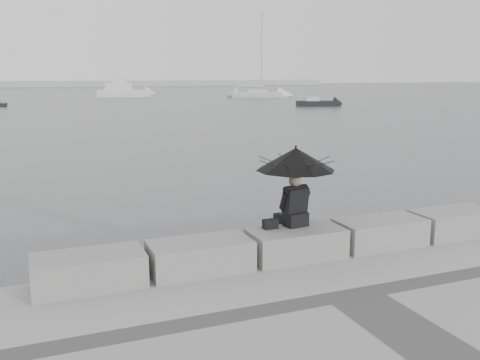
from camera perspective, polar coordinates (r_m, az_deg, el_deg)
name	(u,v)px	position (r m, az deg, el deg)	size (l,w,h in m)	color
ground	(284,276)	(9.76, 4.67, -10.21)	(360.00, 360.00, 0.00)	#444649
stone_block_far_left	(89,271)	(8.18, -15.83, -9.31)	(1.60, 0.80, 0.50)	slate
stone_block_left	(200,256)	(8.50, -4.27, -8.12)	(1.60, 0.80, 0.50)	slate
stone_block_centre	(296,244)	(9.13, 6.02, -6.77)	(1.60, 0.80, 0.50)	slate
stone_block_right	(380,233)	(10.01, 14.69, -5.46)	(1.60, 0.80, 0.50)	slate
stone_block_far_right	(453,223)	(11.08, 21.79, -4.28)	(1.60, 0.80, 0.50)	slate
seated_person	(296,166)	(9.05, 5.96, 1.47)	(1.35, 1.35, 1.39)	black
bag	(270,224)	(9.05, 3.24, -4.71)	(0.25, 0.14, 0.16)	black
distant_landmass	(5,84)	(162.68, -23.74, 9.37)	(180.00, 8.00, 2.80)	#9FA2A4
sailboat_right	(258,94)	(84.14, 1.97, 9.16)	(7.83, 6.18, 12.90)	silver
motor_cruiser	(124,91)	(88.06, -12.31, 9.25)	(8.60, 3.63, 4.50)	silver
small_motorboat	(318,103)	(61.61, 8.33, 8.10)	(5.06, 2.86, 1.10)	black
dinghy	(1,104)	(66.03, -24.15, 7.41)	(3.14, 1.33, 0.53)	slate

